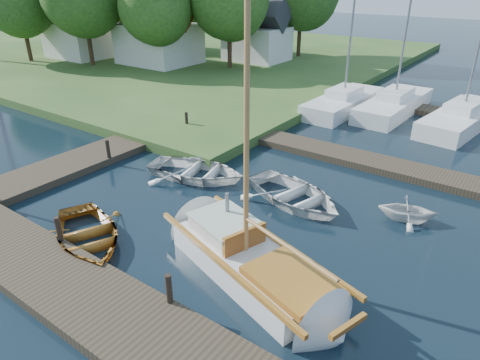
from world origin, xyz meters
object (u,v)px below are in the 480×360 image
Objects in this scene: mooring_post_2 at (169,289)px; marina_boat_0 at (344,101)px; house_a at (158,33)px; house_c at (257,36)px; tender_c at (294,192)px; marina_boat_1 at (394,103)px; marina_boat_2 at (462,116)px; tree_2 at (156,6)px; mooring_post_1 at (59,229)px; mooring_post_4 at (108,149)px; house_b at (80,31)px; mooring_post_5 at (187,120)px; tender_a at (196,168)px; sailboat at (254,266)px; dinghy at (86,232)px; tender_d at (408,207)px.

marina_boat_0 reaches higher than mooring_post_2.
house_a is (-17.97, 2.52, 2.38)m from marina_boat_0.
house_c reaches higher than mooring_post_2.
tender_c is 0.37× the size of marina_boat_1.
marina_boat_2 reaches higher than tree_2.
tree_2 reaches higher than house_a.
mooring_post_4 is at bearing 128.66° from mooring_post_1.
house_b reaches higher than tender_c.
mooring_post_4 is at bearing -90.00° from mooring_post_5.
mooring_post_5 is 8.91m from tender_c.
tender_a is at bearing 90.15° from mooring_post_1.
sailboat is 17.20m from marina_boat_2.
house_a is at bearing 129.09° from mooring_post_4.
house_a reaches higher than house_b.
marina_boat_0 is 1.98× the size of house_b.
tree_2 is (-11.00, 9.05, 4.55)m from mooring_post_5.
mooring_post_5 is 0.07× the size of marina_boat_1.
tender_a is at bearing 126.29° from mooring_post_2.
tender_c is at bearing -22.93° from house_b.
mooring_post_5 is 0.13× the size of house_a.
house_c reaches higher than dinghy.
mooring_post_5 is 0.21× the size of dinghy.
marina_boat_2 is at bearing 2.68° from tender_c.
tender_a is at bearing 162.27° from sailboat.
tender_d is (3.67, 1.15, 0.08)m from tender_c.
mooring_post_5 is at bearing 111.80° from mooring_post_1.
dinghy is at bearing 171.00° from mooring_post_2.
marina_boat_2 is (2.87, 19.39, -0.11)m from mooring_post_2.
marina_boat_0 is (0.97, 18.48, -0.12)m from mooring_post_1.
house_c is at bearing 29.74° from house_b.
house_a is at bearing -135.00° from house_c.
mooring_post_4 reaches higher than tender_d.
house_b is at bearing -179.72° from tree_2.
tree_2 reaches higher than dinghy.
marina_boat_0 reaches higher than mooring_post_4.
marina_boat_1 is at bearing 2.26° from tree_2.
mooring_post_4 is 0.21× the size of dinghy.
house_a is (-16.98, 14.85, 2.54)m from tender_a.
sailboat is 1.56× the size of house_a.
sailboat is at bearing -39.29° from mooring_post_5.
tree_2 is (-11.00, 14.05, 4.55)m from mooring_post_4.
mooring_post_1 is 0.15× the size of house_c.
mooring_post_4 is 0.07× the size of marina_boat_1.
tender_c is 2.15× the size of tender_d.
mooring_post_1 is 7.87m from tender_c.
sailboat is at bearing -47.14° from dinghy.
tender_a is 1.01× the size of tender_c.
dinghy is 0.48× the size of tree_2.
tender_c is at bearing 92.25° from mooring_post_2.
marina_boat_2 reaches higher than house_c.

